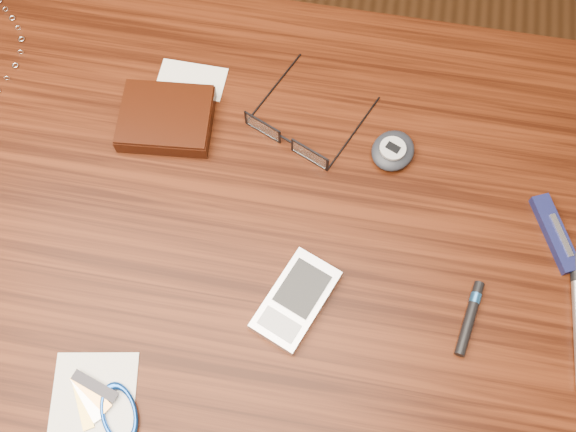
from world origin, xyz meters
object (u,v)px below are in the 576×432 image
(pda_phone, at_px, (296,300))
(pocket_knife, at_px, (555,234))
(eyeglasses, at_px, (289,137))
(wallet_and_card, at_px, (167,117))
(notepad_keys, at_px, (106,406))
(desk, at_px, (227,254))
(pedometer, at_px, (393,150))

(pda_phone, xyz_separation_m, pocket_knife, (0.29, 0.13, -0.00))
(pocket_knife, bearing_deg, eyeglasses, 167.99)
(pocket_knife, bearing_deg, pda_phone, -155.14)
(wallet_and_card, bearing_deg, notepad_keys, -86.50)
(notepad_keys, relative_size, pocket_knife, 1.24)
(pda_phone, bearing_deg, eyeglasses, 102.02)
(desk, height_order, eyeglasses, eyeglasses)
(desk, relative_size, pocket_knife, 10.18)
(eyeglasses, height_order, pocket_knife, eyeglasses)
(pda_phone, bearing_deg, desk, 144.33)
(desk, relative_size, pedometer, 13.40)
(notepad_keys, height_order, pocket_knife, pocket_knife)
(wallet_and_card, relative_size, eyeglasses, 0.89)
(wallet_and_card, height_order, pda_phone, wallet_and_card)
(desk, xyz_separation_m, eyeglasses, (0.06, 0.13, 0.11))
(pda_phone, bearing_deg, pocket_knife, 24.86)
(notepad_keys, bearing_deg, desk, 71.79)
(wallet_and_card, height_order, notepad_keys, wallet_and_card)
(eyeglasses, xyz_separation_m, notepad_keys, (-0.14, -0.35, -0.01))
(pedometer, bearing_deg, desk, -145.50)
(desk, xyz_separation_m, wallet_and_card, (-0.10, 0.13, 0.11))
(eyeglasses, bearing_deg, desk, -116.08)
(pda_phone, bearing_deg, wallet_and_card, 134.59)
(wallet_and_card, distance_m, pedometer, 0.29)
(wallet_and_card, height_order, eyeglasses, eyeglasses)
(wallet_and_card, bearing_deg, pocket_knife, -8.26)
(wallet_and_card, xyz_separation_m, pda_phone, (0.20, -0.20, -0.00))
(desk, distance_m, pocket_knife, 0.41)
(eyeglasses, xyz_separation_m, pocket_knife, (0.33, -0.07, -0.01))
(notepad_keys, xyz_separation_m, pocket_knife, (0.47, 0.28, 0.00))
(desk, distance_m, eyeglasses, 0.18)
(pda_phone, relative_size, pedometer, 1.64)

